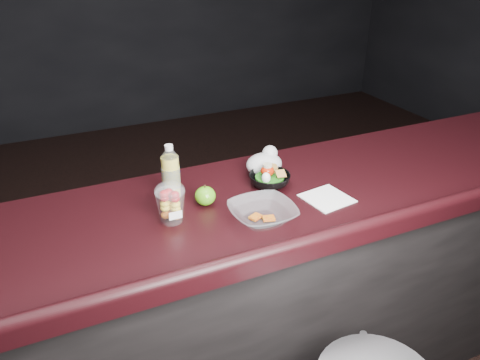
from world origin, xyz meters
The scene contains 8 objects.
counter centered at (0.00, 0.30, 0.51)m, with size 4.06×0.71×1.02m.
lemonade_bottle centered at (-0.26, 0.44, 1.11)m, with size 0.07×0.07×0.21m.
fruit_cup centered at (-0.32, 0.27, 1.10)m, with size 0.10×0.10×0.15m.
green_apple centered at (-0.17, 0.33, 1.06)m, with size 0.08×0.08×0.08m.
plastic_bag centered at (0.14, 0.47, 1.07)m, with size 0.15×0.12×0.11m.
snack_bowl centered at (0.11, 0.36, 1.05)m, with size 0.19×0.19×0.09m.
takeout_bowl centered at (-0.03, 0.15, 1.05)m, with size 0.23×0.23×0.06m.
paper_napkin centered at (0.26, 0.18, 1.02)m, with size 0.16×0.16×0.00m, color white.
Camera 1 is at (-0.67, -1.07, 1.89)m, focal length 35.00 mm.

